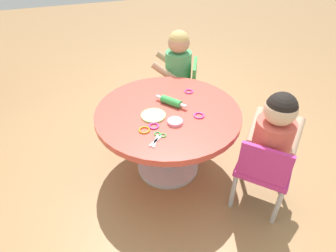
{
  "coord_description": "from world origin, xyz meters",
  "views": [
    {
      "loc": [
        -1.4,
        0.48,
        1.49
      ],
      "look_at": [
        0.0,
        0.0,
        0.37
      ],
      "focal_mm": 30.24,
      "sensor_mm": 36.0,
      "label": 1
    }
  ],
  "objects_px": {
    "rolling_pin": "(171,101)",
    "craft_scissors": "(158,137)",
    "child_chair_right": "(182,87)",
    "seated_child_right": "(178,62)",
    "child_chair_left": "(264,169)",
    "seated_child_left": "(274,134)",
    "craft_table": "(168,125)"
  },
  "relations": [
    {
      "from": "seated_child_left",
      "to": "seated_child_right",
      "type": "distance_m",
      "value": 1.05
    },
    {
      "from": "craft_table",
      "to": "craft_scissors",
      "type": "xyz_separation_m",
      "value": [
        -0.24,
        0.14,
        0.12
      ]
    },
    {
      "from": "craft_table",
      "to": "craft_scissors",
      "type": "height_order",
      "value": "craft_scissors"
    },
    {
      "from": "child_chair_left",
      "to": "child_chair_right",
      "type": "height_order",
      "value": "same"
    },
    {
      "from": "seated_child_left",
      "to": "child_chair_right",
      "type": "relative_size",
      "value": 0.95
    },
    {
      "from": "child_chair_right",
      "to": "seated_child_left",
      "type": "bearing_deg",
      "value": -172.61
    },
    {
      "from": "craft_table",
      "to": "child_chair_left",
      "type": "relative_size",
      "value": 1.73
    },
    {
      "from": "child_chair_left",
      "to": "craft_scissors",
      "type": "height_order",
      "value": "child_chair_left"
    },
    {
      "from": "craft_table",
      "to": "child_chair_right",
      "type": "relative_size",
      "value": 1.73
    },
    {
      "from": "craft_table",
      "to": "child_chair_left",
      "type": "bearing_deg",
      "value": -139.2
    },
    {
      "from": "seated_child_right",
      "to": "rolling_pin",
      "type": "distance_m",
      "value": 0.57
    },
    {
      "from": "child_chair_right",
      "to": "rolling_pin",
      "type": "bearing_deg",
      "value": 151.28
    },
    {
      "from": "seated_child_left",
      "to": "craft_scissors",
      "type": "bearing_deg",
      "value": 69.65
    },
    {
      "from": "child_chair_right",
      "to": "seated_child_right",
      "type": "xyz_separation_m",
      "value": [
        0.02,
        0.04,
        0.23
      ]
    },
    {
      "from": "craft_scissors",
      "to": "rolling_pin",
      "type": "bearing_deg",
      "value": -31.31
    },
    {
      "from": "child_chair_left",
      "to": "seated_child_left",
      "type": "distance_m",
      "value": 0.23
    },
    {
      "from": "seated_child_right",
      "to": "craft_table",
      "type": "bearing_deg",
      "value": 154.04
    },
    {
      "from": "child_chair_left",
      "to": "seated_child_left",
      "type": "relative_size",
      "value": 1.05
    },
    {
      "from": "rolling_pin",
      "to": "child_chair_right",
      "type": "bearing_deg",
      "value": -28.72
    },
    {
      "from": "seated_child_left",
      "to": "rolling_pin",
      "type": "relative_size",
      "value": 2.6
    },
    {
      "from": "rolling_pin",
      "to": "craft_scissors",
      "type": "relative_size",
      "value": 1.46
    },
    {
      "from": "craft_table",
      "to": "seated_child_left",
      "type": "xyz_separation_m",
      "value": [
        -0.46,
        -0.45,
        0.15
      ]
    },
    {
      "from": "child_chair_left",
      "to": "seated_child_right",
      "type": "relative_size",
      "value": 1.05
    },
    {
      "from": "child_chair_left",
      "to": "seated_child_left",
      "type": "bearing_deg",
      "value": -46.11
    },
    {
      "from": "seated_child_right",
      "to": "rolling_pin",
      "type": "bearing_deg",
      "value": 155.27
    },
    {
      "from": "seated_child_left",
      "to": "craft_scissors",
      "type": "xyz_separation_m",
      "value": [
        0.22,
        0.59,
        -0.03
      ]
    },
    {
      "from": "child_chair_right",
      "to": "craft_scissors",
      "type": "xyz_separation_m",
      "value": [
        -0.8,
        0.46,
        0.19
      ]
    },
    {
      "from": "seated_child_left",
      "to": "rolling_pin",
      "type": "bearing_deg",
      "value": 38.35
    },
    {
      "from": "child_chair_left",
      "to": "craft_scissors",
      "type": "bearing_deg",
      "value": 66.29
    },
    {
      "from": "rolling_pin",
      "to": "child_chair_left",
      "type": "bearing_deg",
      "value": -145.08
    },
    {
      "from": "child_chair_right",
      "to": "craft_scissors",
      "type": "height_order",
      "value": "child_chair_right"
    },
    {
      "from": "child_chair_right",
      "to": "seated_child_right",
      "type": "height_order",
      "value": "seated_child_right"
    }
  ]
}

